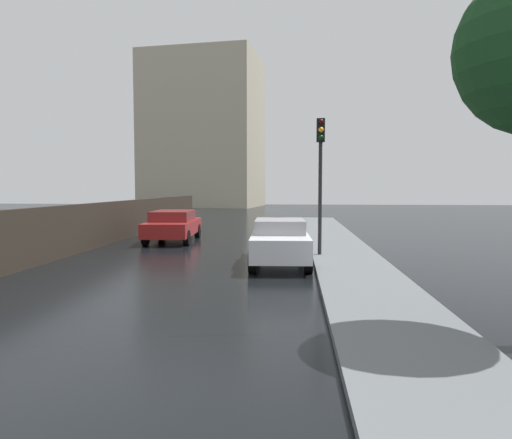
{
  "coord_description": "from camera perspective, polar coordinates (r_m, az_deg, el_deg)",
  "views": [
    {
      "loc": [
        3.42,
        -4.65,
        2.35
      ],
      "look_at": [
        2.41,
        7.65,
        1.5
      ],
      "focal_mm": 33.1,
      "sensor_mm": 36.0,
      "label": 1
    }
  ],
  "objects": [
    {
      "name": "sidewalk_strip",
      "position": [
        5.44,
        23.91,
        -21.15
      ],
      "size": [
        2.2,
        60.0,
        0.14
      ],
      "primitive_type": "cube",
      "color": "slate",
      "rests_on": "ground"
    },
    {
      "name": "car_white_mid_road",
      "position": [
        14.34,
        2.9,
        -2.58
      ],
      "size": [
        1.89,
        4.49,
        1.38
      ],
      "rotation": [
        0.0,
        0.0,
        0.04
      ],
      "color": "silver",
      "rests_on": "ground"
    },
    {
      "name": "distant_tower",
      "position": [
        58.65,
        -6.29,
        10.43
      ],
      "size": [
        14.45,
        12.21,
        18.05
      ],
      "color": "#B2A88E",
      "rests_on": "ground"
    },
    {
      "name": "traffic_light",
      "position": [
        15.54,
        7.8,
        7.02
      ],
      "size": [
        0.26,
        0.39,
        4.42
      ],
      "color": "black",
      "rests_on": "sidewalk_strip"
    },
    {
      "name": "car_red_near_kerb",
      "position": [
        20.72,
        -9.98,
        -0.64
      ],
      "size": [
        2.1,
        4.6,
        1.33
      ],
      "rotation": [
        0.0,
        0.0,
        3.2
      ],
      "color": "maroon",
      "rests_on": "ground"
    }
  ]
}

